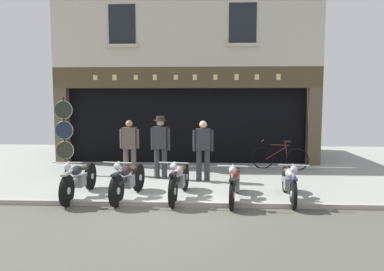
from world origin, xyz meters
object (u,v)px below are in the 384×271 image
object	(u,v)px
motorcycle_center_left	(128,180)
advert_board_near	(244,114)
salesman_left	(130,145)
leaning_bicycle	(280,158)
shopkeeper_center	(161,144)
motorcycle_left	(79,179)
motorcycle_center	(179,179)
salesman_right	(203,148)
tyre_sign_pole	(64,131)
motorcycle_center_right	(235,182)
motorcycle_right	(289,181)

from	to	relation	value
motorcycle_center_left	advert_board_near	xyz separation A→B (m)	(3.01, 4.79, 1.27)
salesman_left	leaning_bicycle	distance (m)	4.72
shopkeeper_center	leaning_bicycle	size ratio (longest dim) A/B	1.01
motorcycle_left	leaning_bicycle	bearing A→B (deg)	-144.39
motorcycle_center	advert_board_near	size ratio (longest dim) A/B	2.00
motorcycle_left	advert_board_near	world-z (taller)	advert_board_near
salesman_right	tyre_sign_pole	distance (m)	4.21
advert_board_near	motorcycle_left	bearing A→B (deg)	-131.01
salesman_right	salesman_left	bearing A→B (deg)	-19.21
salesman_right	leaning_bicycle	bearing A→B (deg)	-147.45
shopkeeper_center	leaning_bicycle	world-z (taller)	shopkeeper_center
motorcycle_center_right	motorcycle_center_left	bearing A→B (deg)	7.59
motorcycle_center	leaning_bicycle	size ratio (longest dim) A/B	1.21
shopkeeper_center	advert_board_near	size ratio (longest dim) A/B	1.67
motorcycle_center_right	leaning_bicycle	size ratio (longest dim) A/B	1.16
motorcycle_center	motorcycle_center_right	world-z (taller)	motorcycle_center
salesman_left	salesman_right	distance (m)	2.22
motorcycle_left	motorcycle_right	size ratio (longest dim) A/B	1.04
motorcycle_left	shopkeeper_center	xyz separation A→B (m)	(1.57, 2.06, 0.55)
motorcycle_center_left	motorcycle_right	size ratio (longest dim) A/B	0.98
motorcycle_center	motorcycle_center_left	bearing A→B (deg)	10.57
motorcycle_left	motorcycle_right	xyz separation A→B (m)	(4.68, 0.03, -0.02)
salesman_left	shopkeeper_center	xyz separation A→B (m)	(0.95, -0.33, 0.09)
salesman_left	shopkeeper_center	distance (m)	1.01
tyre_sign_pole	shopkeeper_center	bearing A→B (deg)	-9.94
tyre_sign_pole	leaning_bicycle	bearing A→B (deg)	8.78
motorcycle_left	leaning_bicycle	size ratio (longest dim) A/B	1.21
motorcycle_left	leaning_bicycle	distance (m)	6.28
motorcycle_center	leaning_bicycle	world-z (taller)	motorcycle_center
motorcycle_left	motorcycle_center_left	distance (m)	1.12
tyre_sign_pole	advert_board_near	xyz separation A→B (m)	(5.50, 2.17, 0.41)
motorcycle_left	shopkeeper_center	world-z (taller)	shopkeeper_center
motorcycle_right	salesman_left	bearing A→B (deg)	-25.32
salesman_right	shopkeeper_center	bearing A→B (deg)	-15.88
motorcycle_center	motorcycle_center_right	bearing A→B (deg)	-179.51
motorcycle_center	motorcycle_right	world-z (taller)	motorcycle_center
salesman_right	advert_board_near	world-z (taller)	advert_board_near
motorcycle_center_left	shopkeeper_center	bearing A→B (deg)	-93.20
shopkeeper_center	salesman_right	distance (m)	1.22
salesman_left	salesman_right	bearing A→B (deg)	164.01
salesman_right	advert_board_near	bearing A→B (deg)	-118.94
salesman_left	shopkeeper_center	size ratio (longest dim) A/B	0.92
motorcycle_center	advert_board_near	world-z (taller)	advert_board_near
salesman_right	leaning_bicycle	world-z (taller)	salesman_right
salesman_right	leaning_bicycle	xyz separation A→B (m)	(2.40, 1.77, -0.53)
leaning_bicycle	advert_board_near	bearing A→B (deg)	56.61
motorcycle_center_right	salesman_right	bearing A→B (deg)	-60.41
motorcycle_center_right	salesman_right	xyz separation A→B (m)	(-0.73, 1.88, 0.50)
motorcycle_center_left	advert_board_near	bearing A→B (deg)	-113.38
motorcycle_center_right	tyre_sign_pole	size ratio (longest dim) A/B	0.88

